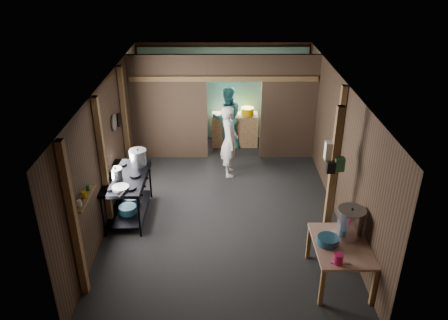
{
  "coord_description": "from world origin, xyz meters",
  "views": [
    {
      "loc": [
        -0.04,
        -7.91,
        4.96
      ],
      "look_at": [
        0.0,
        -0.2,
        1.1
      ],
      "focal_mm": 35.47,
      "sensor_mm": 36.0,
      "label": 1
    }
  ],
  "objects_px": {
    "gas_range": "(128,196)",
    "prep_table": "(339,262)",
    "yellow_tub": "(247,111)",
    "cook": "(229,141)",
    "stock_pot": "(350,223)",
    "pink_bucket": "(338,259)",
    "stove_pot_large": "(138,158)"
  },
  "relations": [
    {
      "from": "pink_bucket",
      "to": "yellow_tub",
      "type": "relative_size",
      "value": 0.49
    },
    {
      "from": "stove_pot_large",
      "to": "yellow_tub",
      "type": "bearing_deg",
      "value": 51.73
    },
    {
      "from": "prep_table",
      "to": "cook",
      "type": "distance_m",
      "value": 4.04
    },
    {
      "from": "stock_pot",
      "to": "pink_bucket",
      "type": "xyz_separation_m",
      "value": [
        -0.33,
        -0.68,
        -0.15
      ]
    },
    {
      "from": "pink_bucket",
      "to": "stock_pot",
      "type": "bearing_deg",
      "value": 64.04
    },
    {
      "from": "gas_range",
      "to": "stock_pot",
      "type": "bearing_deg",
      "value": -22.95
    },
    {
      "from": "gas_range",
      "to": "prep_table",
      "type": "distance_m",
      "value": 4.16
    },
    {
      "from": "stove_pot_large",
      "to": "prep_table",
      "type": "bearing_deg",
      "value": -33.45
    },
    {
      "from": "stove_pot_large",
      "to": "yellow_tub",
      "type": "distance_m",
      "value": 3.77
    },
    {
      "from": "gas_range",
      "to": "cook",
      "type": "distance_m",
      "value": 2.69
    },
    {
      "from": "gas_range",
      "to": "stove_pot_large",
      "type": "relative_size",
      "value": 4.35
    },
    {
      "from": "yellow_tub",
      "to": "cook",
      "type": "distance_m",
      "value": 1.75
    },
    {
      "from": "prep_table",
      "to": "gas_range",
      "type": "bearing_deg",
      "value": 153.23
    },
    {
      "from": "stove_pot_large",
      "to": "cook",
      "type": "xyz_separation_m",
      "value": [
        1.84,
        1.29,
        -0.21
      ]
    },
    {
      "from": "gas_range",
      "to": "prep_table",
      "type": "xyz_separation_m",
      "value": [
        3.71,
        -1.87,
        -0.1
      ]
    },
    {
      "from": "stock_pot",
      "to": "cook",
      "type": "bearing_deg",
      "value": 118.79
    },
    {
      "from": "stock_pot",
      "to": "prep_table",
      "type": "bearing_deg",
      "value": -124.72
    },
    {
      "from": "yellow_tub",
      "to": "gas_range",
      "type": "bearing_deg",
      "value": -126.17
    },
    {
      "from": "gas_range",
      "to": "yellow_tub",
      "type": "bearing_deg",
      "value": 53.83
    },
    {
      "from": "stock_pot",
      "to": "cook",
      "type": "height_order",
      "value": "cook"
    },
    {
      "from": "stock_pot",
      "to": "stove_pot_large",
      "type": "bearing_deg",
      "value": 150.36
    },
    {
      "from": "prep_table",
      "to": "cook",
      "type": "bearing_deg",
      "value": 115.17
    },
    {
      "from": "gas_range",
      "to": "stock_pot",
      "type": "xyz_separation_m",
      "value": [
        3.87,
        -1.64,
        0.49
      ]
    },
    {
      "from": "gas_range",
      "to": "pink_bucket",
      "type": "distance_m",
      "value": 4.25
    },
    {
      "from": "pink_bucket",
      "to": "yellow_tub",
      "type": "distance_m",
      "value": 5.84
    },
    {
      "from": "cook",
      "to": "stove_pot_large",
      "type": "bearing_deg",
      "value": 120.66
    },
    {
      "from": "gas_range",
      "to": "yellow_tub",
      "type": "distance_m",
      "value": 4.27
    },
    {
      "from": "stove_pot_large",
      "to": "pink_bucket",
      "type": "height_order",
      "value": "stove_pot_large"
    },
    {
      "from": "prep_table",
      "to": "stove_pot_large",
      "type": "xyz_separation_m",
      "value": [
        -3.54,
        2.34,
        0.7
      ]
    },
    {
      "from": "prep_table",
      "to": "cook",
      "type": "xyz_separation_m",
      "value": [
        -1.7,
        3.63,
        0.49
      ]
    },
    {
      "from": "pink_bucket",
      "to": "cook",
      "type": "bearing_deg",
      "value": 110.63
    },
    {
      "from": "stove_pot_large",
      "to": "yellow_tub",
      "type": "xyz_separation_m",
      "value": [
        2.33,
        2.96,
        -0.11
      ]
    }
  ]
}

